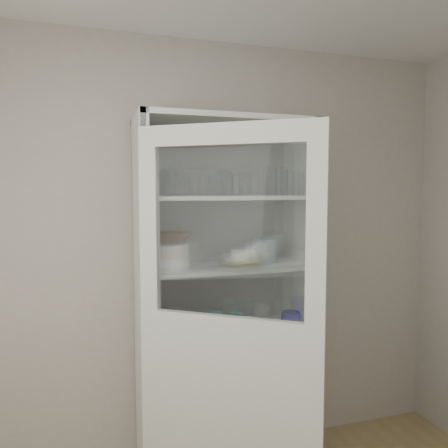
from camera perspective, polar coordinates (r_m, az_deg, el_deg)
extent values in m
cube|color=#BAB5AD|center=(2.72, -5.47, -3.88)|extent=(3.60, 0.02, 2.60)
cube|color=beige|center=(2.50, -10.83, -10.50)|extent=(0.03, 0.45, 2.10)
cube|color=beige|center=(2.78, 9.69, -8.97)|extent=(0.03, 0.45, 2.10)
cube|color=gray|center=(2.80, -1.31, -8.83)|extent=(1.00, 0.03, 2.10)
cube|color=beige|center=(2.55, 0.00, 13.31)|extent=(1.00, 0.45, 0.03)
cube|color=white|center=(2.80, 0.10, -21.92)|extent=(0.94, 0.42, 0.02)
cube|color=white|center=(2.64, 0.10, -14.13)|extent=(0.94, 0.42, 0.02)
cube|color=white|center=(2.54, 0.10, -5.56)|extent=(0.94, 0.42, 0.02)
cube|color=white|center=(2.51, 0.10, 3.48)|extent=(0.94, 0.42, 0.02)
cube|color=beige|center=(2.32, 0.50, -25.10)|extent=(0.76, 0.56, 1.10)
cube|color=beige|center=(2.03, 0.53, 11.73)|extent=(0.76, 0.56, 0.10)
cube|color=beige|center=(2.18, -9.68, -0.68)|extent=(0.10, 0.08, 0.80)
cube|color=beige|center=(1.94, 12.00, -1.35)|extent=(0.10, 0.08, 0.80)
cube|color=silver|center=(2.02, 0.52, -1.01)|extent=(0.59, 0.43, 0.78)
cylinder|color=silver|center=(2.30, -5.10, 5.39)|extent=(0.08, 0.08, 0.14)
cylinder|color=silver|center=(2.33, -8.49, 5.40)|extent=(0.09, 0.09, 0.14)
cylinder|color=silver|center=(2.39, 0.44, 5.32)|extent=(0.07, 0.07, 0.14)
cylinder|color=silver|center=(2.33, -1.40, 5.51)|extent=(0.08, 0.08, 0.15)
cylinder|color=silver|center=(2.42, 2.72, 5.36)|extent=(0.09, 0.09, 0.14)
cylinder|color=silver|center=(2.53, 9.69, 5.27)|extent=(0.08, 0.08, 0.14)
cylinder|color=silver|center=(2.51, 7.55, 5.44)|extent=(0.10, 0.10, 0.15)
cylinder|color=silver|center=(2.44, -9.34, 5.46)|extent=(0.10, 0.10, 0.15)
cylinder|color=silver|center=(2.43, -7.45, 5.23)|extent=(0.09, 0.09, 0.13)
cylinder|color=silver|center=(2.49, -2.83, 5.35)|extent=(0.08, 0.08, 0.14)
cylinder|color=silver|center=(2.54, 0.52, 5.35)|extent=(0.09, 0.09, 0.14)
cylinder|color=silver|center=(2.61, 6.25, 5.44)|extent=(0.10, 0.10, 0.16)
cylinder|color=white|center=(2.41, -7.46, -5.04)|extent=(0.25, 0.25, 0.07)
cylinder|color=white|center=(2.62, -6.81, -4.45)|extent=(0.20, 0.20, 0.06)
cylinder|color=silver|center=(2.40, -7.48, -3.36)|extent=(0.26, 0.26, 0.07)
imported|color=#51351A|center=(2.40, -7.49, -1.79)|extent=(0.27, 0.27, 0.06)
cylinder|color=silver|center=(2.56, 2.58, -5.06)|extent=(0.39, 0.39, 0.02)
cube|color=yellow|center=(2.56, 2.58, -4.75)|extent=(0.18, 0.18, 0.01)
cylinder|color=white|center=(2.55, 2.58, -3.91)|extent=(0.17, 0.17, 0.07)
cylinder|color=#ACC1C4|center=(2.63, 5.26, -3.46)|extent=(0.15, 0.15, 0.14)
imported|color=#080898|center=(2.74, 8.71, -12.21)|extent=(0.14, 0.14, 0.09)
imported|color=teal|center=(2.70, 1.56, -12.51)|extent=(0.10, 0.10, 0.09)
imported|color=white|center=(2.60, 3.58, -13.13)|extent=(0.10, 0.10, 0.09)
cylinder|color=teal|center=(2.65, -1.08, -12.81)|extent=(0.09, 0.09, 0.09)
ellipsoid|color=teal|center=(2.63, -1.08, -11.68)|extent=(0.09, 0.09, 0.02)
cylinder|color=silver|center=(2.57, -0.78, -13.91)|extent=(0.10, 0.10, 0.04)
cylinder|color=white|center=(2.55, -8.72, -13.26)|extent=(0.11, 0.11, 0.12)
imported|color=silver|center=(2.77, -0.98, -21.17)|extent=(0.21, 0.21, 0.06)
cube|color=#9F9F9F|center=(2.81, 1.17, -20.90)|extent=(0.20, 0.15, 0.06)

